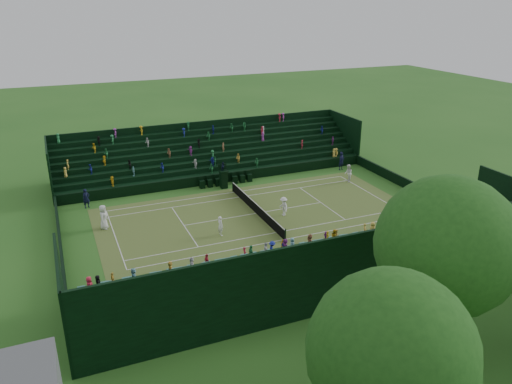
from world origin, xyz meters
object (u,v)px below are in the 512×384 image
player_near_east (220,226)px  player_far_west (348,173)px  player_near_west (103,217)px  tennis_net (256,208)px  umpire_chair (223,177)px  player_far_east (284,206)px

player_near_east → player_far_west: (-6.68, 15.92, 0.09)m
player_near_east → player_near_west: bearing=45.0°
player_near_west → player_near_east: bearing=-95.4°
tennis_net → player_near_east: player_near_east is taller
umpire_chair → player_near_east: bearing=-20.6°
umpire_chair → player_near_east: umpire_chair is taller
tennis_net → player_near_east: 5.07m
player_near_east → umpire_chair: bearing=-35.5°
player_near_east → player_far_east: bearing=-90.9°
tennis_net → player_near_west: (-1.95, -12.44, 0.49)m
tennis_net → umpire_chair: umpire_chair is taller
tennis_net → player_far_east: size_ratio=6.94×
player_near_west → tennis_net: bearing=-74.2°
tennis_net → umpire_chair: size_ratio=4.41×
umpire_chair → player_near_west: (5.12, -11.96, -0.12)m
umpire_chair → player_near_east: (9.89, -3.72, -0.32)m
player_near_west → player_far_west: size_ratio=1.12×
umpire_chair → player_near_east: 10.57m
tennis_net → player_far_west: bearing=108.2°
player_near_west → player_far_west: bearing=-60.8°
umpire_chair → player_far_west: bearing=75.3°
player_near_west → player_far_east: size_ratio=1.21×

